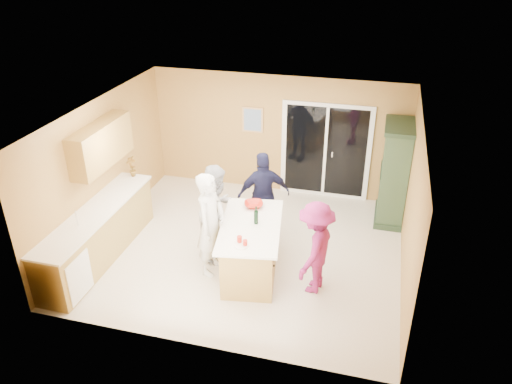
% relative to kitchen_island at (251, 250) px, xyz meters
% --- Properties ---
extents(floor, '(5.50, 5.50, 0.00)m').
position_rel_kitchen_island_xyz_m(floor, '(-0.26, 0.66, -0.44)').
color(floor, beige).
rests_on(floor, ground).
extents(ceiling, '(5.50, 5.00, 0.10)m').
position_rel_kitchen_island_xyz_m(ceiling, '(-0.26, 0.66, 2.16)').
color(ceiling, white).
rests_on(ceiling, wall_back).
extents(wall_back, '(5.50, 0.10, 2.60)m').
position_rel_kitchen_island_xyz_m(wall_back, '(-0.26, 3.16, 0.86)').
color(wall_back, '#D7B358').
rests_on(wall_back, ground).
extents(wall_front, '(5.50, 0.10, 2.60)m').
position_rel_kitchen_island_xyz_m(wall_front, '(-0.26, -1.84, 0.86)').
color(wall_front, '#D7B358').
rests_on(wall_front, ground).
extents(wall_left, '(0.10, 5.00, 2.60)m').
position_rel_kitchen_island_xyz_m(wall_left, '(-3.01, 0.66, 0.86)').
color(wall_left, '#D7B358').
rests_on(wall_left, ground).
extents(wall_right, '(0.10, 5.00, 2.60)m').
position_rel_kitchen_island_xyz_m(wall_right, '(2.49, 0.66, 0.86)').
color(wall_right, '#D7B358').
rests_on(wall_right, ground).
extents(left_cabinet_run, '(0.65, 3.05, 1.24)m').
position_rel_kitchen_island_xyz_m(left_cabinet_run, '(-2.71, -0.39, 0.02)').
color(left_cabinet_run, '#AA8942').
rests_on(left_cabinet_run, floor).
extents(upper_cabinets, '(0.35, 1.60, 0.75)m').
position_rel_kitchen_island_xyz_m(upper_cabinets, '(-2.84, 0.46, 1.43)').
color(upper_cabinets, '#AA8942').
rests_on(upper_cabinets, wall_left).
extents(sliding_door, '(1.90, 0.07, 2.10)m').
position_rel_kitchen_island_xyz_m(sliding_door, '(0.79, 3.12, 0.61)').
color(sliding_door, white).
rests_on(sliding_door, floor).
extents(framed_picture, '(0.46, 0.04, 0.56)m').
position_rel_kitchen_island_xyz_m(framed_picture, '(-0.81, 3.13, 1.16)').
color(framed_picture, tan).
rests_on(framed_picture, wall_back).
extents(kitchen_island, '(1.25, 1.92, 0.94)m').
position_rel_kitchen_island_xyz_m(kitchen_island, '(0.00, 0.00, 0.00)').
color(kitchen_island, '#AA8942').
rests_on(kitchen_island, floor).
extents(green_hutch, '(0.58, 1.10, 2.01)m').
position_rel_kitchen_island_xyz_m(green_hutch, '(2.23, 2.47, 0.54)').
color(green_hutch, '#233926').
rests_on(green_hutch, floor).
extents(woman_white, '(0.52, 0.72, 1.83)m').
position_rel_kitchen_island_xyz_m(woman_white, '(-0.65, -0.10, 0.47)').
color(woman_white, white).
rests_on(woman_white, floor).
extents(woman_grey, '(0.80, 0.95, 1.73)m').
position_rel_kitchen_island_xyz_m(woman_grey, '(-0.71, 0.41, 0.43)').
color(woman_grey, '#A8A8AA').
rests_on(woman_grey, floor).
extents(woman_navy, '(1.07, 0.81, 1.69)m').
position_rel_kitchen_island_xyz_m(woman_navy, '(-0.09, 1.23, 0.41)').
color(woman_navy, '#171732').
rests_on(woman_navy, floor).
extents(woman_magenta, '(0.78, 1.11, 1.57)m').
position_rel_kitchen_island_xyz_m(woman_magenta, '(1.09, -0.16, 0.35)').
color(woman_magenta, '#9B215B').
rests_on(woman_magenta, floor).
extents(serving_bowl, '(0.41, 0.41, 0.08)m').
position_rel_kitchen_island_xyz_m(serving_bowl, '(-0.11, 0.60, 0.54)').
color(serving_bowl, '#AE2113').
rests_on(serving_bowl, kitchen_island).
extents(tulip_vase, '(0.25, 0.21, 0.41)m').
position_rel_kitchen_island_xyz_m(tulip_vase, '(-2.71, 1.18, 0.71)').
color(tulip_vase, '#BC3512').
rests_on(tulip_vase, left_cabinet_run).
extents(tumbler_near, '(0.09, 0.09, 0.11)m').
position_rel_kitchen_island_xyz_m(tumbler_near, '(-0.03, -0.54, 0.56)').
color(tumbler_near, '#AE2113').
rests_on(tumbler_near, kitchen_island).
extents(tumbler_far, '(0.07, 0.07, 0.10)m').
position_rel_kitchen_island_xyz_m(tumbler_far, '(0.08, -0.61, 0.55)').
color(tumbler_far, '#AE2113').
rests_on(tumbler_far, kitchen_island).
extents(wine_bottle, '(0.07, 0.07, 0.31)m').
position_rel_kitchen_island_xyz_m(wine_bottle, '(0.07, 0.07, 0.62)').
color(wine_bottle, black).
rests_on(wine_bottle, kitchen_island).
extents(white_plate, '(0.28, 0.28, 0.01)m').
position_rel_kitchen_island_xyz_m(white_plate, '(0.02, -0.62, 0.51)').
color(white_plate, white).
rests_on(white_plate, kitchen_island).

